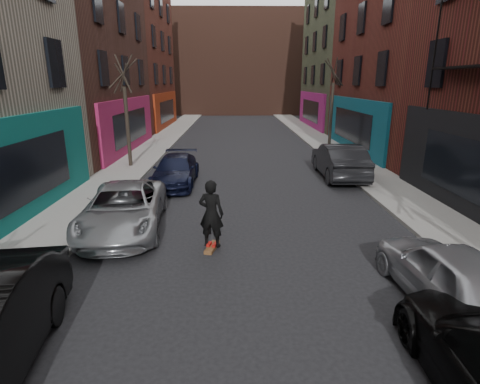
{
  "coord_description": "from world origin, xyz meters",
  "views": [
    {
      "loc": [
        -0.54,
        -2.17,
        4.52
      ],
      "look_at": [
        -0.38,
        7.74,
        1.6
      ],
      "focal_mm": 28.0,
      "sensor_mm": 36.0,
      "label": 1
    }
  ],
  "objects_px": {
    "parked_left_end": "(176,170)",
    "parked_right_far": "(450,275)",
    "tree_left_far": "(126,105)",
    "parked_right_end": "(339,160)",
    "skateboarder": "(211,214)",
    "skateboard": "(212,247)",
    "tree_right_far": "(332,97)",
    "parked_left_far": "(124,208)"
  },
  "relations": [
    {
      "from": "tree_right_far",
      "to": "parked_right_far",
      "type": "bearing_deg",
      "value": -96.79
    },
    {
      "from": "parked_left_end",
      "to": "parked_right_far",
      "type": "height_order",
      "value": "parked_right_far"
    },
    {
      "from": "parked_left_far",
      "to": "parked_right_end",
      "type": "xyz_separation_m",
      "value": [
        8.62,
        6.68,
        0.13
      ]
    },
    {
      "from": "parked_left_far",
      "to": "parked_right_far",
      "type": "relative_size",
      "value": 1.24
    },
    {
      "from": "parked_right_end",
      "to": "skateboard",
      "type": "xyz_separation_m",
      "value": [
        -5.77,
        -8.19,
        -0.79
      ]
    },
    {
      "from": "tree_right_far",
      "to": "parked_right_far",
      "type": "distance_m",
      "value": 19.67
    },
    {
      "from": "skateboarder",
      "to": "parked_right_end",
      "type": "bearing_deg",
      "value": -110.61
    },
    {
      "from": "tree_right_far",
      "to": "parked_left_end",
      "type": "height_order",
      "value": "tree_right_far"
    },
    {
      "from": "parked_right_far",
      "to": "skateboarder",
      "type": "relative_size",
      "value": 2.17
    },
    {
      "from": "parked_left_end",
      "to": "skateboarder",
      "type": "distance_m",
      "value": 7.26
    },
    {
      "from": "parked_left_end",
      "to": "skateboard",
      "type": "relative_size",
      "value": 5.65
    },
    {
      "from": "parked_left_far",
      "to": "tree_right_far",
      "type": "bearing_deg",
      "value": 49.65
    },
    {
      "from": "tree_right_far",
      "to": "skateboard",
      "type": "xyz_separation_m",
      "value": [
        -7.37,
        -16.5,
        -3.48
      ]
    },
    {
      "from": "tree_left_far",
      "to": "parked_right_end",
      "type": "bearing_deg",
      "value": -12.08
    },
    {
      "from": "parked_right_far",
      "to": "tree_right_far",
      "type": "bearing_deg",
      "value": -99.6
    },
    {
      "from": "skateboarder",
      "to": "skateboard",
      "type": "bearing_deg",
      "value": -0.0
    },
    {
      "from": "parked_left_end",
      "to": "parked_right_far",
      "type": "bearing_deg",
      "value": -53.95
    },
    {
      "from": "tree_left_far",
      "to": "parked_right_far",
      "type": "height_order",
      "value": "tree_left_far"
    },
    {
      "from": "parked_left_far",
      "to": "parked_right_far",
      "type": "distance_m",
      "value": 9.03
    },
    {
      "from": "tree_left_far",
      "to": "parked_left_far",
      "type": "bearing_deg",
      "value": -76.34
    },
    {
      "from": "tree_left_far",
      "to": "parked_right_far",
      "type": "distance_m",
      "value": 16.94
    },
    {
      "from": "tree_left_far",
      "to": "tree_right_far",
      "type": "relative_size",
      "value": 0.96
    },
    {
      "from": "tree_right_far",
      "to": "skateboarder",
      "type": "height_order",
      "value": "tree_right_far"
    },
    {
      "from": "tree_right_far",
      "to": "parked_left_end",
      "type": "xyz_separation_m",
      "value": [
        -9.4,
        -9.54,
        -2.87
      ]
    },
    {
      "from": "parked_left_far",
      "to": "skateboarder",
      "type": "xyz_separation_m",
      "value": [
        2.84,
        -1.52,
        0.34
      ]
    },
    {
      "from": "skateboarder",
      "to": "parked_left_far",
      "type": "bearing_deg",
      "value": -13.48
    },
    {
      "from": "parked_left_far",
      "to": "parked_left_end",
      "type": "height_order",
      "value": "parked_left_far"
    },
    {
      "from": "tree_left_far",
      "to": "parked_right_end",
      "type": "xyz_separation_m",
      "value": [
        10.8,
        -2.31,
        -2.54
      ]
    },
    {
      "from": "tree_left_far",
      "to": "skateboarder",
      "type": "height_order",
      "value": "tree_left_far"
    },
    {
      "from": "tree_left_far",
      "to": "parked_left_end",
      "type": "bearing_deg",
      "value": -49.71
    },
    {
      "from": "tree_right_far",
      "to": "parked_right_far",
      "type": "relative_size",
      "value": 1.64
    },
    {
      "from": "tree_right_far",
      "to": "parked_right_end",
      "type": "relative_size",
      "value": 1.34
    },
    {
      "from": "skateboard",
      "to": "parked_left_end",
      "type": "bearing_deg",
      "value": 120.8
    },
    {
      "from": "tree_left_far",
      "to": "skateboarder",
      "type": "xyz_separation_m",
      "value": [
        5.03,
        -10.5,
        -2.33
      ]
    },
    {
      "from": "parked_left_far",
      "to": "skateboard",
      "type": "relative_size",
      "value": 6.38
    },
    {
      "from": "tree_left_far",
      "to": "parked_right_end",
      "type": "relative_size",
      "value": 1.28
    },
    {
      "from": "tree_right_far",
      "to": "parked_left_far",
      "type": "bearing_deg",
      "value": -124.28
    },
    {
      "from": "skateboard",
      "to": "parked_right_end",
      "type": "bearing_deg",
      "value": 69.39
    },
    {
      "from": "tree_left_far",
      "to": "parked_left_end",
      "type": "relative_size",
      "value": 1.44
    },
    {
      "from": "tree_left_far",
      "to": "skateboard",
      "type": "height_order",
      "value": "tree_left_far"
    },
    {
      "from": "parked_left_end",
      "to": "skateboard",
      "type": "bearing_deg",
      "value": -73.64
    },
    {
      "from": "parked_right_far",
      "to": "skateboard",
      "type": "relative_size",
      "value": 5.17
    }
  ]
}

